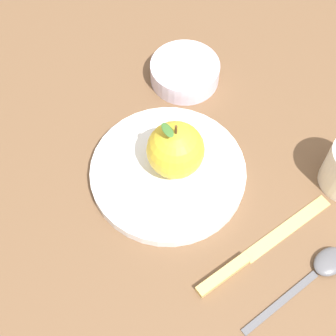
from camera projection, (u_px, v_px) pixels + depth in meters
name	position (u px, v px, depth m)	size (l,w,h in m)	color
ground_plane	(179.00, 184.00, 0.70)	(2.40, 2.40, 0.00)	brown
dinner_plate	(168.00, 172.00, 0.69)	(0.22, 0.22, 0.02)	white
apple	(175.00, 150.00, 0.66)	(0.08, 0.08, 0.09)	gold
side_bowl	(185.00, 71.00, 0.78)	(0.11, 0.11, 0.03)	silver
knife	(254.00, 253.00, 0.64)	(0.22, 0.09, 0.01)	#D8B766
spoon	(319.00, 270.00, 0.62)	(0.17, 0.08, 0.01)	#59595E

